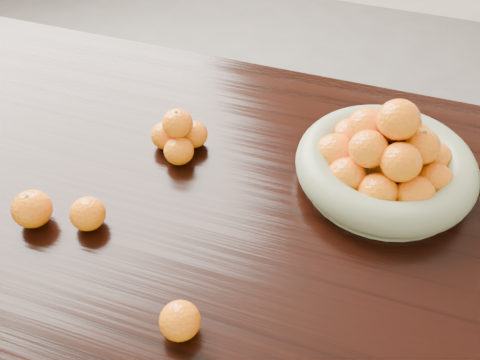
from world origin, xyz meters
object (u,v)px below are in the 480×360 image
(dining_table, at_px, (247,231))
(orange_pyramid, at_px, (179,136))
(loose_orange_0, at_px, (32,209))
(fruit_bowl, at_px, (386,161))

(dining_table, relative_size, orange_pyramid, 15.68)
(loose_orange_0, bearing_deg, dining_table, 25.91)
(fruit_bowl, distance_m, orange_pyramid, 0.45)
(dining_table, bearing_deg, loose_orange_0, -154.09)
(dining_table, height_order, loose_orange_0, loose_orange_0)
(fruit_bowl, distance_m, loose_orange_0, 0.71)
(fruit_bowl, bearing_deg, loose_orange_0, -151.73)
(fruit_bowl, bearing_deg, orange_pyramid, -173.49)
(dining_table, height_order, orange_pyramid, orange_pyramid)
(orange_pyramid, height_order, loose_orange_0, orange_pyramid)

